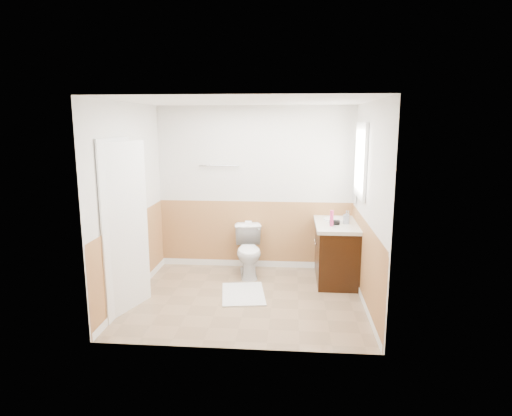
# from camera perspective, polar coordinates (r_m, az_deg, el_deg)

# --- Properties ---
(floor) EXTENTS (3.00, 3.00, 0.00)m
(floor) POSITION_cam_1_polar(r_m,az_deg,el_deg) (5.82, -1.21, -11.65)
(floor) COLOR #8C7051
(floor) RESTS_ON ground
(ceiling) EXTENTS (3.00, 3.00, 0.00)m
(ceiling) POSITION_cam_1_polar(r_m,az_deg,el_deg) (5.37, -1.32, 13.77)
(ceiling) COLOR white
(ceiling) RESTS_ON floor
(wall_back) EXTENTS (3.00, 0.00, 3.00)m
(wall_back) POSITION_cam_1_polar(r_m,az_deg,el_deg) (6.73, -0.10, 2.56)
(wall_back) COLOR silver
(wall_back) RESTS_ON floor
(wall_front) EXTENTS (3.00, 0.00, 3.00)m
(wall_front) POSITION_cam_1_polar(r_m,az_deg,el_deg) (4.20, -3.14, -2.70)
(wall_front) COLOR silver
(wall_front) RESTS_ON floor
(wall_left) EXTENTS (0.00, 3.00, 3.00)m
(wall_left) POSITION_cam_1_polar(r_m,az_deg,el_deg) (5.81, -16.15, 0.75)
(wall_left) COLOR silver
(wall_left) RESTS_ON floor
(wall_right) EXTENTS (0.00, 3.00, 3.00)m
(wall_right) POSITION_cam_1_polar(r_m,az_deg,el_deg) (5.51, 14.45, 0.29)
(wall_right) COLOR silver
(wall_right) RESTS_ON floor
(wainscot_back) EXTENTS (3.00, 0.00, 3.00)m
(wainscot_back) POSITION_cam_1_polar(r_m,az_deg,el_deg) (6.87, -0.11, -3.64)
(wainscot_back) COLOR #BA7D4A
(wainscot_back) RESTS_ON floor
(wainscot_front) EXTENTS (3.00, 0.00, 3.00)m
(wainscot_front) POSITION_cam_1_polar(r_m,az_deg,el_deg) (4.45, -3.01, -12.09)
(wainscot_front) COLOR #BA7D4A
(wainscot_front) RESTS_ON floor
(wainscot_left) EXTENTS (0.00, 2.60, 2.60)m
(wainscot_left) POSITION_cam_1_polar(r_m,az_deg,el_deg) (5.98, -15.65, -6.34)
(wainscot_left) COLOR #BA7D4A
(wainscot_left) RESTS_ON floor
(wainscot_right) EXTENTS (0.00, 2.60, 2.60)m
(wainscot_right) POSITION_cam_1_polar(r_m,az_deg,el_deg) (5.69, 13.96, -7.15)
(wainscot_right) COLOR #BA7D4A
(wainscot_right) RESTS_ON floor
(toilet) EXTENTS (0.51, 0.77, 0.73)m
(toilet) POSITION_cam_1_polar(r_m,az_deg,el_deg) (6.55, -0.92, -5.64)
(toilet) COLOR white
(toilet) RESTS_ON floor
(bath_mat) EXTENTS (0.67, 0.88, 0.02)m
(bath_mat) POSITION_cam_1_polar(r_m,az_deg,el_deg) (5.92, -1.69, -11.13)
(bath_mat) COLOR white
(bath_mat) RESTS_ON floor
(vanity_cabinet) EXTENTS (0.55, 1.10, 0.80)m
(vanity_cabinet) POSITION_cam_1_polar(r_m,az_deg,el_deg) (6.46, 10.37, -5.72)
(vanity_cabinet) COLOR black
(vanity_cabinet) RESTS_ON floor
(vanity_knob_left) EXTENTS (0.03, 0.03, 0.03)m
(vanity_knob_left) POSITION_cam_1_polar(r_m,az_deg,el_deg) (6.30, 7.77, -4.65)
(vanity_knob_left) COLOR silver
(vanity_knob_left) RESTS_ON vanity_cabinet
(vanity_knob_right) EXTENTS (0.03, 0.03, 0.03)m
(vanity_knob_right) POSITION_cam_1_polar(r_m,az_deg,el_deg) (6.49, 7.69, -4.17)
(vanity_knob_right) COLOR #B3B3BA
(vanity_knob_right) RESTS_ON vanity_cabinet
(countertop) EXTENTS (0.60, 1.15, 0.05)m
(countertop) POSITION_cam_1_polar(r_m,az_deg,el_deg) (6.35, 10.41, -2.04)
(countertop) COLOR beige
(countertop) RESTS_ON vanity_cabinet
(sink_basin) EXTENTS (0.36, 0.36, 0.02)m
(sink_basin) POSITION_cam_1_polar(r_m,az_deg,el_deg) (6.49, 10.38, -1.44)
(sink_basin) COLOR white
(sink_basin) RESTS_ON countertop
(faucet) EXTENTS (0.02, 0.02, 0.14)m
(faucet) POSITION_cam_1_polar(r_m,az_deg,el_deg) (6.50, 11.98, -0.95)
(faucet) COLOR silver
(faucet) RESTS_ON countertop
(lotion_bottle) EXTENTS (0.05, 0.05, 0.22)m
(lotion_bottle) POSITION_cam_1_polar(r_m,az_deg,el_deg) (6.07, 9.83, -1.33)
(lotion_bottle) COLOR #CF3572
(lotion_bottle) RESTS_ON countertop
(soap_dispenser) EXTENTS (0.10, 0.10, 0.18)m
(soap_dispenser) POSITION_cam_1_polar(r_m,az_deg,el_deg) (6.27, 11.69, -1.17)
(soap_dispenser) COLOR gray
(soap_dispenser) RESTS_ON countertop
(hair_dryer_body) EXTENTS (0.14, 0.07, 0.07)m
(hair_dryer_body) POSITION_cam_1_polar(r_m,az_deg,el_deg) (6.18, 10.20, -1.85)
(hair_dryer_body) COLOR black
(hair_dryer_body) RESTS_ON countertop
(hair_dryer_handle) EXTENTS (0.03, 0.03, 0.07)m
(hair_dryer_handle) POSITION_cam_1_polar(r_m,az_deg,el_deg) (6.29, 9.83, -1.88)
(hair_dryer_handle) COLOR black
(hair_dryer_handle) RESTS_ON countertop
(mirror_panel) EXTENTS (0.02, 0.35, 0.90)m
(mirror_panel) POSITION_cam_1_polar(r_m,az_deg,el_deg) (6.54, 12.79, 4.68)
(mirror_panel) COLOR silver
(mirror_panel) RESTS_ON wall_right
(window_frame) EXTENTS (0.04, 0.80, 1.00)m
(window_frame) POSITION_cam_1_polar(r_m,az_deg,el_deg) (6.01, 13.48, 6.03)
(window_frame) COLOR white
(window_frame) RESTS_ON wall_right
(window_glass) EXTENTS (0.01, 0.70, 0.90)m
(window_glass) POSITION_cam_1_polar(r_m,az_deg,el_deg) (6.01, 13.63, 6.02)
(window_glass) COLOR white
(window_glass) RESTS_ON wall_right
(door) EXTENTS (0.29, 0.78, 2.04)m
(door) POSITION_cam_1_polar(r_m,az_deg,el_deg) (5.41, -16.71, -2.52)
(door) COLOR white
(door) RESTS_ON wall_left
(door_frame) EXTENTS (0.02, 0.92, 2.10)m
(door_frame) POSITION_cam_1_polar(r_m,az_deg,el_deg) (5.43, -17.46, -2.39)
(door_frame) COLOR white
(door_frame) RESTS_ON wall_left
(door_knob) EXTENTS (0.06, 0.06, 0.06)m
(door_knob) POSITION_cam_1_polar(r_m,az_deg,el_deg) (5.70, -14.91, -2.45)
(door_knob) COLOR silver
(door_knob) RESTS_ON door
(towel_bar) EXTENTS (0.62, 0.02, 0.02)m
(towel_bar) POSITION_cam_1_polar(r_m,az_deg,el_deg) (6.71, -4.85, 5.51)
(towel_bar) COLOR silver
(towel_bar) RESTS_ON wall_back
(tp_holder_bar) EXTENTS (0.14, 0.02, 0.02)m
(tp_holder_bar) POSITION_cam_1_polar(r_m,az_deg,el_deg) (6.78, -0.99, -2.12)
(tp_holder_bar) COLOR silver
(tp_holder_bar) RESTS_ON wall_back
(tp_roll) EXTENTS (0.10, 0.11, 0.11)m
(tp_roll) POSITION_cam_1_polar(r_m,az_deg,el_deg) (6.78, -0.99, -2.12)
(tp_roll) COLOR white
(tp_roll) RESTS_ON tp_holder_bar
(tp_sheet) EXTENTS (0.10, 0.01, 0.16)m
(tp_sheet) POSITION_cam_1_polar(r_m,az_deg,el_deg) (6.80, -0.99, -3.02)
(tp_sheet) COLOR white
(tp_sheet) RESTS_ON tp_roll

